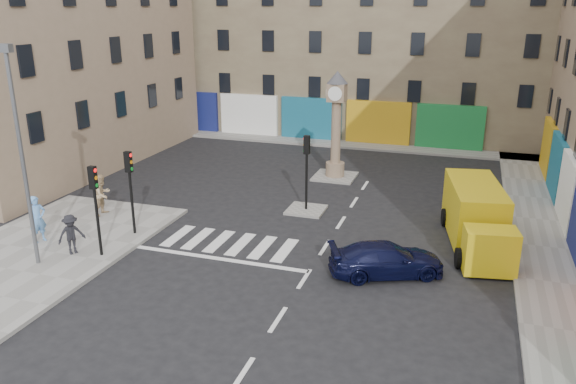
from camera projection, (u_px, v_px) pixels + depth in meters
The scene contains 18 objects.
ground at pixel (296, 291), 20.02m from camera, with size 120.00×120.00×0.00m, color black.
sidewalk_left at pixel (7, 270), 21.45m from camera, with size 7.00×16.00×0.15m, color gray.
sidewalk_right at pixel (536, 220), 26.43m from camera, with size 2.60×30.00×0.15m, color gray.
sidewalk_far at pixel (335, 143), 41.18m from camera, with size 32.00×2.40×0.15m, color gray.
island_near at pixel (306, 210), 27.80m from camera, with size 1.80×1.80×0.12m, color gray.
island_far at pixel (335, 176), 33.21m from camera, with size 2.40×2.40×0.12m, color gray.
building_far at pixel (355, 21), 43.74m from camera, with size 32.00×10.00×17.00m, color #807455.
building_left at pixel (58, 43), 34.08m from camera, with size 8.00×20.00×15.00m, color #8B725B.
traffic_light_left_near at pixel (95, 197), 21.83m from camera, with size 0.28×0.22×3.70m.
traffic_light_left_far at pixel (130, 179), 23.99m from camera, with size 0.28×0.22×3.70m.
traffic_light_island at pixel (307, 161), 27.00m from camera, with size 0.28×0.22×3.70m.
lamp_post at pixel (20, 147), 20.44m from camera, with size 0.50×0.25×8.30m.
clock_pillar at pixel (336, 118), 32.10m from camera, with size 1.20×1.20×6.10m.
navy_sedan at pixel (386, 259), 21.08m from camera, with size 1.75×4.31×1.25m, color black.
yellow_van at pixel (476, 217), 23.73m from camera, with size 3.18×6.90×2.42m.
pedestrian_blue at pixel (37, 219), 23.58m from camera, with size 0.74×0.48×2.02m, color #5F99DB.
pedestrian_tan at pixel (102, 194), 26.70m from camera, with size 0.96×0.75×1.98m, color tan.
pedestrian_dark at pixel (71, 234), 22.47m from camera, with size 1.07×0.62×1.66m, color black.
Camera 1 is at (5.29, -17.06, 9.71)m, focal length 35.00 mm.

